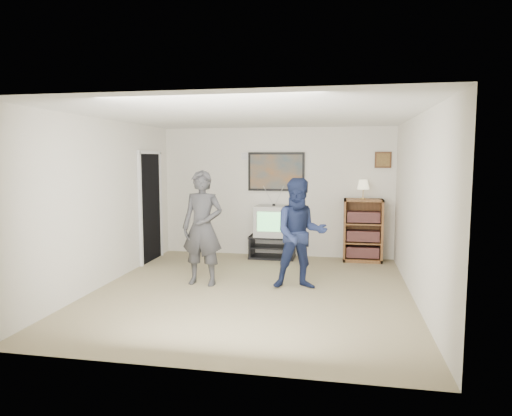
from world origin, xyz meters
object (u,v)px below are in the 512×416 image
(crt_television, at_px, (274,221))
(bookshelf, at_px, (363,230))
(media_stand, at_px, (272,247))
(person_short, at_px, (300,234))
(person_tall, at_px, (203,228))

(crt_television, xyz_separation_m, bookshelf, (1.66, 0.05, -0.14))
(media_stand, height_order, person_short, person_short)
(bookshelf, relative_size, person_tall, 0.67)
(crt_television, relative_size, person_tall, 0.40)
(media_stand, distance_m, person_short, 2.15)
(crt_television, relative_size, bookshelf, 0.59)
(person_short, bearing_deg, person_tall, 170.58)
(crt_television, height_order, person_short, person_short)
(media_stand, height_order, bookshelf, bookshelf)
(person_tall, distance_m, person_short, 1.47)
(crt_television, bearing_deg, bookshelf, 2.69)
(media_stand, xyz_separation_m, person_tall, (-0.77, -2.00, 0.65))
(media_stand, relative_size, bookshelf, 0.75)
(person_tall, height_order, person_short, person_tall)
(media_stand, xyz_separation_m, crt_television, (0.03, 0.00, 0.51))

